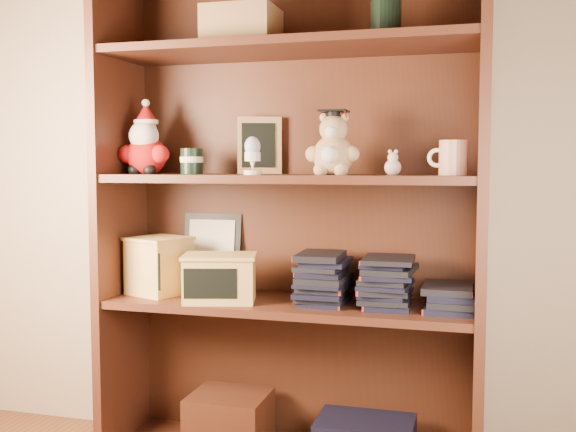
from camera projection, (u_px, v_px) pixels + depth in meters
name	position (u px, v px, depth m)	size (l,w,h in m)	color
bookcase	(291.00, 228.00, 2.16)	(1.20, 0.35, 1.60)	#492214
shelf_lower	(288.00, 305.00, 2.13)	(1.14, 0.33, 0.02)	#492214
shelf_upper	(288.00, 179.00, 2.10)	(1.14, 0.33, 0.02)	#492214
santa_plush	(145.00, 146.00, 2.22)	(0.18, 0.13, 0.25)	#A50F0F
teachers_tin	(192.00, 161.00, 2.18)	(0.07, 0.07, 0.08)	black
chalkboard_plaque	(260.00, 146.00, 2.24)	(0.14, 0.10, 0.19)	#9E7547
egg_cup	(252.00, 154.00, 2.05)	(0.06, 0.06, 0.12)	white
grad_teddy_bear	(333.00, 149.00, 2.05)	(0.17, 0.14, 0.20)	tan
pink_figurine	(393.00, 165.00, 2.01)	(0.05, 0.05, 0.08)	beige
teacher_mug	(452.00, 158.00, 1.96)	(0.12, 0.08, 0.10)	silver
certificate_frame	(212.00, 251.00, 2.34)	(0.21, 0.05, 0.26)	black
treats_box	(159.00, 265.00, 2.24)	(0.22, 0.22, 0.19)	#DBB15A
pencils_box	(220.00, 278.00, 2.12)	(0.26, 0.22, 0.15)	#DBB15A
book_stack_left	(324.00, 278.00, 2.09)	(0.14, 0.20, 0.16)	black
book_stack_mid	(387.00, 281.00, 2.04)	(0.14, 0.20, 0.16)	black
book_stack_right	(450.00, 300.00, 1.99)	(0.14, 0.20, 0.06)	black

